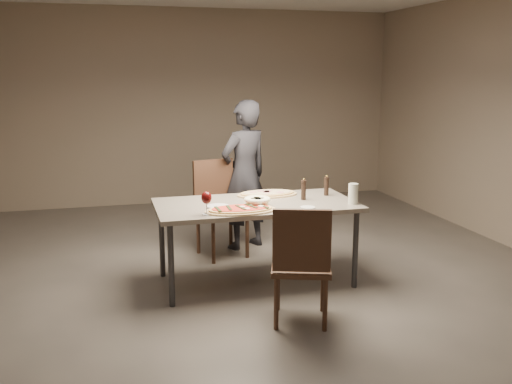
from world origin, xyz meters
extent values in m
plane|color=#57514B|center=(0.00, 0.00, 0.00)|extent=(7.00, 7.00, 0.00)
plane|color=gray|center=(0.00, 3.50, 1.40)|extent=(6.00, 0.00, 6.00)
cube|color=gray|center=(0.00, 0.00, 0.73)|extent=(1.80, 0.90, 0.04)
cylinder|color=#333335|center=(-0.82, -0.37, 0.35)|extent=(0.05, 0.05, 0.71)
cylinder|color=#333335|center=(0.82, -0.37, 0.35)|extent=(0.05, 0.05, 0.71)
cylinder|color=#333335|center=(-0.82, 0.37, 0.35)|extent=(0.05, 0.05, 0.71)
cylinder|color=#333335|center=(0.82, 0.37, 0.35)|extent=(0.05, 0.05, 0.71)
ellipsoid|color=white|center=(-0.09, -0.21, 0.79)|extent=(0.05, 0.05, 0.01)
ellipsoid|color=white|center=(-0.17, -0.34, 0.79)|extent=(0.05, 0.05, 0.01)
ellipsoid|color=white|center=(-0.03, -0.28, 0.79)|extent=(0.05, 0.05, 0.01)
ellipsoid|color=white|center=(-0.19, -0.26, 0.79)|extent=(0.05, 0.05, 0.01)
cube|color=black|center=(-0.41, -0.29, 0.79)|extent=(0.03, 0.18, 0.01)
cube|color=black|center=(-0.31, -0.27, 0.79)|extent=(0.03, 0.18, 0.01)
cube|color=black|center=(-0.21, -0.29, 0.79)|extent=(0.06, 0.18, 0.01)
cube|color=black|center=(-0.11, -0.26, 0.79)|extent=(0.08, 0.17, 0.01)
cube|color=black|center=(-0.01, -0.28, 0.79)|extent=(0.07, 0.18, 0.01)
cylinder|color=#CF8485|center=(0.13, 0.34, 0.79)|extent=(0.07, 0.07, 0.00)
cylinder|color=#CF8485|center=(0.18, 0.28, 0.79)|extent=(0.07, 0.07, 0.00)
cylinder|color=#CF8485|center=(0.18, 0.31, 0.79)|extent=(0.07, 0.07, 0.00)
cylinder|color=#CF8485|center=(0.17, 0.26, 0.79)|extent=(0.07, 0.07, 0.00)
cylinder|color=#CF8485|center=(0.30, 0.22, 0.79)|extent=(0.07, 0.07, 0.00)
cylinder|color=#CF8485|center=(0.21, 0.31, 0.79)|extent=(0.07, 0.07, 0.00)
cylinder|color=#CF8485|center=(0.05, 0.31, 0.79)|extent=(0.07, 0.07, 0.00)
cylinder|color=#F7F3C8|center=(-0.03, -0.15, 0.79)|extent=(0.20, 0.20, 0.08)
torus|color=#F7F3C8|center=(-0.03, -0.15, 0.82)|extent=(0.23, 0.23, 0.03)
cube|color=#A67743|center=(0.00, -0.15, 0.80)|extent=(0.07, 0.07, 0.04)
cube|color=#A67743|center=(-0.03, -0.12, 0.80)|extent=(0.07, 0.07, 0.04)
cube|color=#A67743|center=(-0.05, -0.15, 0.80)|extent=(0.07, 0.07, 0.04)
cube|color=#A67743|center=(-0.03, -0.17, 0.80)|extent=(0.07, 0.07, 0.04)
cylinder|color=white|center=(0.38, -0.33, 0.76)|extent=(0.13, 0.13, 0.01)
cylinder|color=#ADA23F|center=(0.38, -0.33, 0.76)|extent=(0.09, 0.09, 0.00)
cylinder|color=black|center=(0.46, 0.01, 0.83)|extent=(0.05, 0.05, 0.16)
cylinder|color=black|center=(0.46, 0.01, 0.92)|extent=(0.05, 0.05, 0.02)
sphere|color=gold|center=(0.46, 0.01, 0.94)|extent=(0.02, 0.02, 0.02)
cylinder|color=black|center=(0.73, 0.13, 0.83)|extent=(0.04, 0.04, 0.16)
cylinder|color=black|center=(0.73, 0.13, 0.92)|extent=(0.05, 0.05, 0.02)
sphere|color=gold|center=(0.73, 0.13, 0.94)|extent=(0.02, 0.02, 0.02)
cylinder|color=silver|center=(0.83, -0.26, 0.84)|extent=(0.09, 0.09, 0.18)
cylinder|color=silver|center=(-0.51, -0.31, 0.75)|extent=(0.07, 0.07, 0.01)
cylinder|color=silver|center=(-0.51, -0.31, 0.80)|extent=(0.01, 0.01, 0.09)
ellipsoid|color=#4A0A0A|center=(-0.51, -0.31, 0.89)|extent=(0.09, 0.09, 0.11)
cylinder|color=white|center=(-0.36, -0.08, 0.76)|extent=(0.20, 0.20, 0.01)
cube|color=#3D2619|center=(0.12, -0.90, 0.44)|extent=(0.57, 0.57, 0.04)
cylinder|color=#3D2619|center=(-0.11, -1.01, 0.21)|extent=(0.04, 0.04, 0.42)
cylinder|color=#3D2619|center=(0.23, -1.13, 0.21)|extent=(0.04, 0.04, 0.42)
cylinder|color=#3D2619|center=(0.00, -0.67, 0.21)|extent=(0.04, 0.04, 0.42)
cylinder|color=#3D2619|center=(0.35, -0.79, 0.21)|extent=(0.04, 0.04, 0.42)
cube|color=#3D2619|center=(0.05, -1.09, 0.71)|extent=(0.42, 0.18, 0.47)
cube|color=#3D2619|center=(-0.14, 0.83, 0.46)|extent=(0.57, 0.57, 0.04)
cylinder|color=#3D2619|center=(0.00, 1.07, 0.22)|extent=(0.04, 0.04, 0.44)
cylinder|color=#3D2619|center=(-0.38, 0.98, 0.22)|extent=(0.04, 0.04, 0.44)
cylinder|color=#3D2619|center=(0.09, 0.69, 0.22)|extent=(0.04, 0.04, 0.44)
cylinder|color=#3D2619|center=(-0.28, 0.60, 0.22)|extent=(0.04, 0.04, 0.44)
cube|color=#3D2619|center=(-0.19, 1.04, 0.75)|extent=(0.45, 0.15, 0.49)
imported|color=black|center=(0.16, 1.07, 0.81)|extent=(0.70, 0.60, 1.62)
camera|label=1|loc=(-1.30, -4.84, 1.91)|focal=40.00mm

